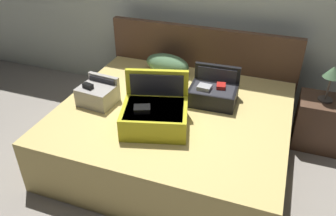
{
  "coord_description": "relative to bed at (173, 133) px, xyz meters",
  "views": [
    {
      "loc": [
        0.86,
        -2.1,
        2.21
      ],
      "look_at": [
        0.0,
        0.26,
        0.62
      ],
      "focal_mm": 36.57,
      "sensor_mm": 36.0,
      "label": 1
    }
  ],
  "objects": [
    {
      "name": "hard_case_small",
      "position": [
        -0.7,
        -0.13,
        0.36
      ],
      "size": [
        0.34,
        0.31,
        0.24
      ],
      "rotation": [
        0.0,
        0.0,
        -0.09
      ],
      "color": "gray",
      "rests_on": "bed"
    },
    {
      "name": "hard_case_medium",
      "position": [
        0.31,
        0.27,
        0.36
      ],
      "size": [
        0.45,
        0.37,
        0.31
      ],
      "rotation": [
        0.0,
        0.0,
        0.04
      ],
      "color": "black",
      "rests_on": "bed"
    },
    {
      "name": "ground_plane",
      "position": [
        0.0,
        -0.4,
        -0.26
      ],
      "size": [
        12.0,
        12.0,
        0.0
      ],
      "primitive_type": "plane",
      "color": "gray"
    },
    {
      "name": "bed",
      "position": [
        0.0,
        0.0,
        0.0
      ],
      "size": [
        2.07,
        1.83,
        0.52
      ],
      "primitive_type": "cube",
      "color": "tan",
      "rests_on": "ground"
    },
    {
      "name": "pillow_near_headboard",
      "position": [
        -0.31,
        0.69,
        0.37
      ],
      "size": [
        0.54,
        0.34,
        0.21
      ],
      "primitive_type": "ellipsoid",
      "rotation": [
        0.0,
        0.0,
        -0.16
      ],
      "color": "#4C724C",
      "rests_on": "bed"
    },
    {
      "name": "nightstand",
      "position": [
        1.32,
        0.66,
        -0.0
      ],
      "size": [
        0.44,
        0.4,
        0.52
      ],
      "primitive_type": "cube",
      "color": "#4C3323",
      "rests_on": "ground"
    },
    {
      "name": "table_lamp",
      "position": [
        1.32,
        0.66,
        0.53
      ],
      "size": [
        0.17,
        0.17,
        0.35
      ],
      "color": "#3F3833",
      "rests_on": "nightstand"
    },
    {
      "name": "headboard",
      "position": [
        0.0,
        0.95,
        0.23
      ],
      "size": [
        2.11,
        0.08,
        0.99
      ],
      "primitive_type": "cube",
      "color": "#4C3323",
      "rests_on": "ground"
    },
    {
      "name": "hard_case_large",
      "position": [
        -0.06,
        -0.29,
        0.39
      ],
      "size": [
        0.64,
        0.6,
        0.43
      ],
      "rotation": [
        0.0,
        0.0,
        0.27
      ],
      "color": "gold",
      "rests_on": "bed"
    }
  ]
}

